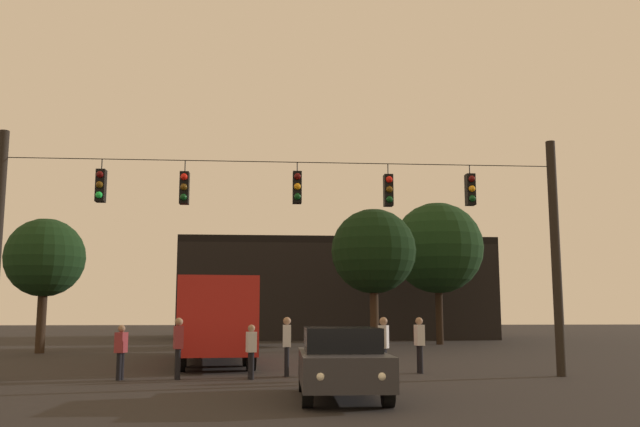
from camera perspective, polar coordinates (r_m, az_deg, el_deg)
ground_plane at (r=29.22m, az=-3.49°, el=-11.91°), size 168.00×168.00×0.00m
overhead_signal_span at (r=19.99m, az=-2.82°, el=-1.60°), size 16.56×0.44×7.07m
city_bus at (r=26.73m, az=-8.77°, el=-8.17°), size 3.53×11.19×3.00m
car_near_right at (r=15.23m, az=1.81°, el=-12.21°), size 1.91×4.38×1.52m
car_far_left at (r=38.76m, az=-7.02°, el=-9.81°), size 2.03×4.41×1.52m
pedestrian_crossing_left at (r=20.13m, az=-16.28°, el=-10.82°), size 0.32×0.41×1.51m
pedestrian_crossing_center at (r=20.50m, az=-2.78°, el=-10.70°), size 0.25×0.37×1.72m
pedestrian_crossing_right at (r=19.90m, az=-11.74°, el=-10.64°), size 0.32×0.41×1.71m
pedestrian_near_bus at (r=21.74m, az=8.30°, el=-10.52°), size 0.28×0.38×1.71m
pedestrian_trailing at (r=19.70m, az=5.33°, el=-10.77°), size 0.36×0.42×1.72m
pedestrian_far_side at (r=19.67m, az=-5.76°, el=-11.16°), size 0.32×0.41×1.52m
corner_building at (r=53.70m, az=0.99°, el=-6.47°), size 22.30×13.44×7.17m
tree_left_silhouette at (r=42.19m, az=9.79°, el=-2.86°), size 5.52×5.52×8.55m
tree_behind_building at (r=34.99m, az=4.49°, el=-3.19°), size 4.32×4.32×7.15m
tree_right_far at (r=34.86m, az=-21.97°, el=-3.47°), size 3.71×3.71×6.31m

